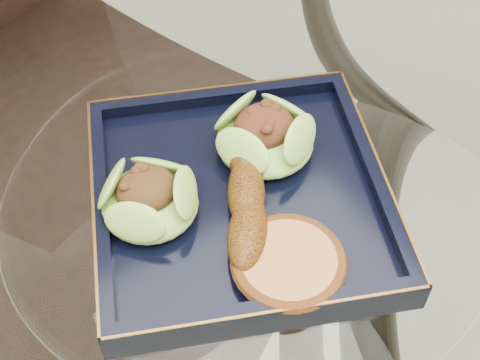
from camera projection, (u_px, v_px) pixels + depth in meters
dining_table at (246, 315)px, 0.75m from camera, size 1.13×1.13×0.77m
dining_chair at (56, 170)px, 0.95m from camera, size 0.53×0.53×0.98m
navy_plate at (240, 200)px, 0.63m from camera, size 0.35×0.35×0.02m
lettuce_wrap_left at (149, 200)px, 0.60m from camera, size 0.12×0.12×0.03m
lettuce_wrap_right at (265, 137)px, 0.65m from camera, size 0.10×0.10×0.03m
roasted_plantain at (246, 193)px, 0.60m from camera, size 0.11×0.16×0.03m
crumb_patty at (288, 264)px, 0.56m from camera, size 0.11×0.11×0.02m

